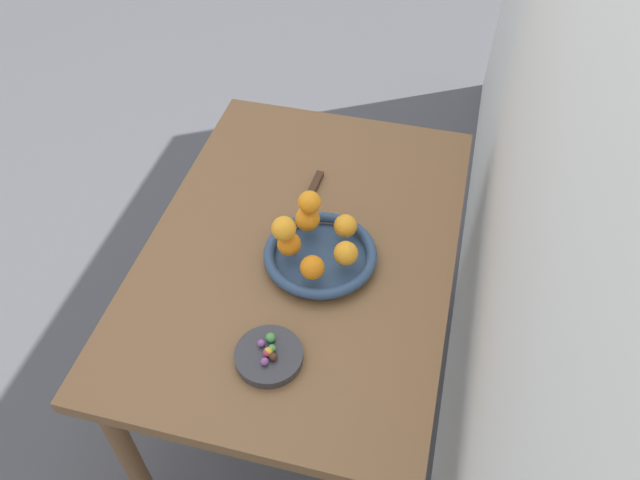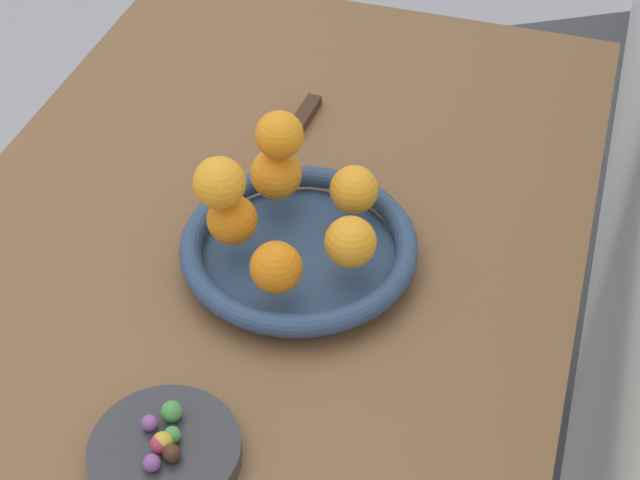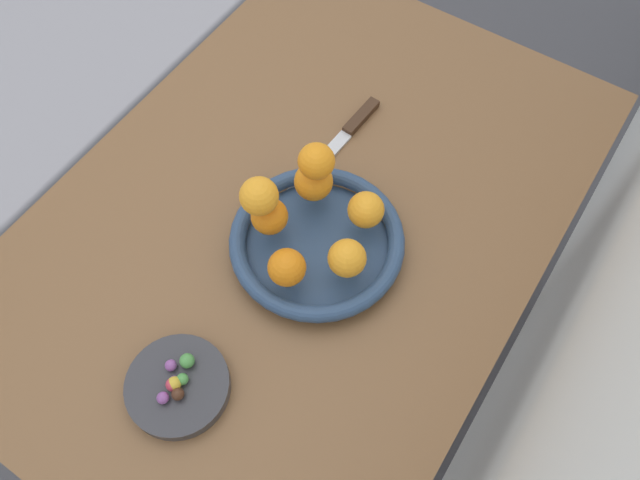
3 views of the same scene
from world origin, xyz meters
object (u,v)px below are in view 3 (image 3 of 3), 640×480
object	(u,v)px
fruit_bowl	(317,242)
candy_ball_4	(173,384)
orange_0	(366,210)
orange_5	(259,196)
dining_table	(303,237)
orange_2	(269,216)
candy_ball_3	(187,361)
candy_ball_7	(163,398)
candy_ball_5	(178,394)
candy_ball_6	(172,366)
candy_ball_1	(174,384)
orange_4	(347,258)
candy_ball_0	(174,381)
orange_3	(287,267)
candy_ball_2	(182,379)
knife	(341,139)
orange_1	(314,182)
candy_dish	(178,386)

from	to	relation	value
fruit_bowl	candy_ball_4	world-z (taller)	candy_ball_4
orange_0	orange_5	xyz separation A→B (m)	(0.10, -0.12, 0.06)
dining_table	orange_2	bearing A→B (deg)	-8.90
candy_ball_3	dining_table	bearing A→B (deg)	-177.08
orange_0	candy_ball_7	bearing A→B (deg)	-12.37
candy_ball_5	candy_ball_6	size ratio (longest dim) A/B	1.08
fruit_bowl	candy_ball_1	size ratio (longest dim) A/B	13.70
orange_4	candy_ball_0	bearing A→B (deg)	-21.48
orange_0	candy_ball_3	size ratio (longest dim) A/B	2.67
orange_0	orange_4	size ratio (longest dim) A/B	0.99
candy_ball_5	orange_3	bearing A→B (deg)	173.32
orange_0	orange_4	xyz separation A→B (m)	(0.09, 0.02, 0.00)
fruit_bowl	orange_2	bearing A→B (deg)	-70.99
candy_ball_1	orange_3	bearing A→B (deg)	169.71
dining_table	orange_4	world-z (taller)	orange_4
candy_ball_2	candy_ball_6	world-z (taller)	same
candy_ball_2	knife	world-z (taller)	candy_ball_2
candy_ball_3	knife	size ratio (longest dim) A/B	0.08
candy_ball_6	orange_3	bearing A→B (deg)	163.76
candy_ball_7	knife	world-z (taller)	candy_ball_7
dining_table	candy_ball_3	distance (m)	0.33
candy_ball_4	candy_ball_3	bearing A→B (deg)	-173.43
orange_4	candy_ball_2	distance (m)	0.29
candy_ball_4	candy_ball_6	world-z (taller)	candy_ball_4
orange_1	orange_5	world-z (taller)	orange_5
orange_4	orange_5	world-z (taller)	orange_5
dining_table	candy_ball_1	xyz separation A→B (m)	(0.34, 0.02, 0.12)
orange_5	orange_1	bearing A→B (deg)	162.70
orange_1	candy_ball_5	bearing A→B (deg)	3.61
orange_4	candy_ball_1	size ratio (longest dim) A/B	2.88
fruit_bowl	candy_dish	bearing A→B (deg)	-7.49
candy_ball_5	candy_ball_7	xyz separation A→B (m)	(0.02, -0.01, -0.00)
orange_3	orange_5	bearing A→B (deg)	-121.91
dining_table	candy_ball_6	world-z (taller)	candy_ball_6
knife	candy_ball_0	bearing A→B (deg)	4.73
candy_ball_2	candy_ball_5	size ratio (longest dim) A/B	0.95
candy_ball_6	orange_5	bearing A→B (deg)	-175.10
dining_table	candy_ball_1	size ratio (longest dim) A/B	54.82
candy_ball_2	candy_ball_4	size ratio (longest dim) A/B	0.89
orange_0	candy_ball_6	bearing A→B (deg)	-16.54
candy_dish	candy_ball_1	size ratio (longest dim) A/B	7.32
candy_dish	candy_ball_5	distance (m)	0.03
candy_ball_7	candy_ball_0	bearing A→B (deg)	-173.74
candy_ball_6	candy_ball_5	bearing A→B (deg)	50.75
dining_table	candy_ball_3	bearing A→B (deg)	2.92
dining_table	candy_ball_0	xyz separation A→B (m)	(0.34, 0.02, 0.12)
orange_1	candy_ball_0	xyz separation A→B (m)	(0.36, 0.01, -0.04)
candy_ball_0	knife	distance (m)	0.50
orange_1	orange_3	size ratio (longest dim) A/B	1.08
orange_0	dining_table	bearing A→B (deg)	-78.23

